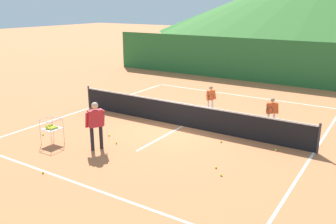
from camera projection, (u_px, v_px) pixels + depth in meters
ground_plane at (183, 126)px, 14.75m from camera, size 120.00×120.00×0.00m
line_baseline_near at (77, 183)px, 10.06m from camera, size 10.19×0.08×0.01m
line_baseline_far at (239, 95)px, 19.69m from camera, size 10.19×0.08×0.01m
line_sideline_west at (91, 108)px, 17.37m from camera, size 0.08×11.92×0.01m
line_sideline_east at (314, 153)px, 12.12m from camera, size 0.08×11.92×0.01m
line_service_center at (183, 126)px, 14.75m from camera, size 0.08×6.17×0.01m
tennis_net at (183, 114)px, 14.61m from camera, size 10.46×0.08×1.05m
instructor at (96, 121)px, 12.13m from camera, size 0.53×0.83×1.67m
student_0 at (211, 97)px, 16.45m from camera, size 0.41×0.68×1.22m
student_1 at (272, 110)px, 14.36m from camera, size 0.48×0.64×1.23m
ball_cart at (51, 128)px, 12.79m from camera, size 0.58×0.58×0.90m
tennis_ball_0 at (216, 167)px, 10.96m from camera, size 0.07×0.07×0.07m
tennis_ball_1 at (43, 172)px, 10.63m from camera, size 0.07×0.07×0.07m
tennis_ball_2 at (43, 135)px, 13.70m from camera, size 0.07×0.07×0.07m
tennis_ball_3 at (221, 175)px, 10.47m from camera, size 0.07×0.07×0.07m
tennis_ball_4 at (116, 143)px, 12.88m from camera, size 0.07×0.07×0.07m
tennis_ball_5 at (276, 150)px, 12.25m from camera, size 0.07×0.07×0.07m
tennis_ball_7 at (109, 135)px, 13.63m from camera, size 0.07×0.07×0.07m
tennis_ball_8 at (221, 142)px, 13.00m from camera, size 0.07×0.07×0.07m
windscreen_fence at (264, 61)px, 22.43m from camera, size 22.43×0.08×2.72m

